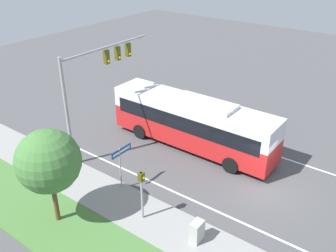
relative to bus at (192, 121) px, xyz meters
name	(u,v)px	position (x,y,z in m)	size (l,w,h in m)	color
ground_plane	(265,186)	(-1.24, -5.97, -1.98)	(80.00, 80.00, 0.00)	#4C4C4F
sidewalk	(211,250)	(-7.44, -5.97, -1.92)	(2.80, 80.00, 0.12)	gray
lane_divider_near	(237,220)	(-4.84, -5.97, -1.98)	(0.14, 30.00, 0.01)	silver
lane_divider_far	(288,160)	(2.36, -5.97, -1.98)	(0.14, 30.00, 0.01)	silver
bus	(192,121)	(0.00, 0.00, 0.00)	(2.65, 11.72, 3.62)	red
signal_gantry	(95,76)	(-3.77, 4.88, 3.20)	(7.45, 0.41, 7.02)	#939399
pedestrian_signal	(142,188)	(-7.66, -2.04, 0.00)	(0.28, 0.34, 2.89)	#939399
street_sign	(121,159)	(-6.28, 0.64, -0.06)	(1.54, 0.08, 2.67)	#939399
utility_cabinet	(197,231)	(-7.35, -5.12, -1.32)	(0.71, 0.46, 1.09)	#A8A8A3
roadside_tree	(48,161)	(-10.30, 1.39, 1.61)	(3.12, 3.12, 5.06)	brown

